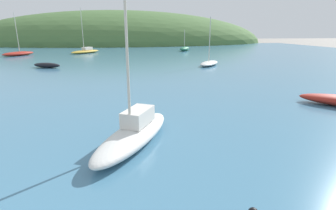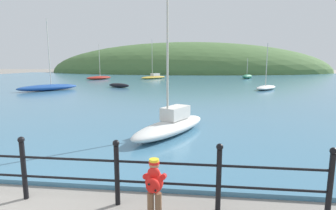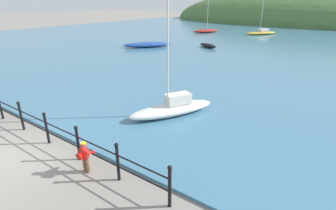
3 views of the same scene
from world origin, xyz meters
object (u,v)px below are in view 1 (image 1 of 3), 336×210
(boat_red_dinghy, at_px, (209,63))
(boat_twin_mast, at_px, (47,65))
(boat_far_right, at_px, (86,51))
(boat_blue_hull, at_px, (185,49))
(boat_far_left, at_px, (134,132))
(boat_green_fishing, at_px, (18,53))

(boat_red_dinghy, bearing_deg, boat_twin_mast, 177.84)
(boat_red_dinghy, bearing_deg, boat_far_right, 130.59)
(boat_blue_hull, height_order, boat_far_right, boat_far_right)
(boat_far_left, relative_size, boat_blue_hull, 1.48)
(boat_red_dinghy, relative_size, boat_blue_hull, 1.28)
(boat_green_fishing, bearing_deg, boat_red_dinghy, -31.31)
(boat_red_dinghy, xyz_separation_m, boat_twin_mast, (-14.09, 0.53, -0.00))
(boat_far_left, xyz_separation_m, boat_twin_mast, (-7.01, 16.64, -0.11))
(boat_red_dinghy, height_order, boat_far_right, boat_far_right)
(boat_far_right, xyz_separation_m, boat_green_fishing, (-7.80, -2.58, -0.02))
(boat_far_right, height_order, boat_green_fishing, boat_far_right)
(boat_far_left, bearing_deg, boat_red_dinghy, 66.24)
(boat_red_dinghy, height_order, boat_twin_mast, boat_red_dinghy)
(boat_blue_hull, xyz_separation_m, boat_twin_mast, (-15.49, -16.96, -0.12))
(boat_red_dinghy, distance_m, boat_far_left, 17.60)
(boat_twin_mast, xyz_separation_m, boat_green_fishing, (-6.82, 12.19, 0.05))
(boat_red_dinghy, bearing_deg, boat_far_left, -113.76)
(boat_far_right, bearing_deg, boat_red_dinghy, -49.41)
(boat_far_left, height_order, boat_far_right, boat_far_right)
(boat_far_left, distance_m, boat_twin_mast, 18.05)
(boat_twin_mast, height_order, boat_green_fishing, boat_green_fishing)
(boat_twin_mast, bearing_deg, boat_far_right, 86.19)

